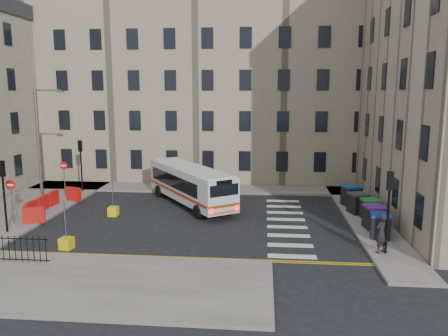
% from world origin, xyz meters
% --- Properties ---
extents(ground, '(120.00, 120.00, 0.00)m').
position_xyz_m(ground, '(0.00, 0.00, 0.00)').
color(ground, black).
rests_on(ground, ground).
extents(pavement_north, '(36.00, 3.20, 0.15)m').
position_xyz_m(pavement_north, '(-6.00, 8.60, 0.07)').
color(pavement_north, slate).
rests_on(pavement_north, ground).
extents(pavement_east, '(2.40, 26.00, 0.15)m').
position_xyz_m(pavement_east, '(9.00, 4.00, 0.07)').
color(pavement_east, slate).
rests_on(pavement_east, ground).
extents(pavement_west, '(6.00, 22.00, 0.15)m').
position_xyz_m(pavement_west, '(-14.00, 1.00, 0.07)').
color(pavement_west, slate).
rests_on(pavement_west, ground).
extents(pavement_sw, '(20.00, 6.00, 0.15)m').
position_xyz_m(pavement_sw, '(-7.00, -10.00, 0.07)').
color(pavement_sw, slate).
rests_on(pavement_sw, ground).
extents(terrace_north, '(38.30, 10.80, 17.20)m').
position_xyz_m(terrace_north, '(-7.00, 15.50, 8.62)').
color(terrace_north, gray).
rests_on(terrace_north, ground).
extents(traffic_light_east, '(0.28, 0.22, 4.10)m').
position_xyz_m(traffic_light_east, '(8.60, -5.50, 2.87)').
color(traffic_light_east, black).
rests_on(traffic_light_east, pavement_east).
extents(traffic_light_nw, '(0.28, 0.22, 4.10)m').
position_xyz_m(traffic_light_nw, '(-12.00, 6.50, 2.87)').
color(traffic_light_nw, black).
rests_on(traffic_light_nw, pavement_west).
extents(traffic_light_sw, '(0.28, 0.22, 4.10)m').
position_xyz_m(traffic_light_sw, '(-12.00, -4.00, 2.87)').
color(traffic_light_sw, black).
rests_on(traffic_light_sw, pavement_west).
extents(streetlamp, '(0.50, 0.22, 8.14)m').
position_xyz_m(streetlamp, '(-13.00, 2.00, 4.34)').
color(streetlamp, '#595B5E').
rests_on(streetlamp, pavement_west).
extents(no_entry_north, '(0.60, 0.08, 3.00)m').
position_xyz_m(no_entry_north, '(-12.50, 4.50, 2.08)').
color(no_entry_north, '#595B5E').
rests_on(no_entry_north, pavement_west).
extents(no_entry_south, '(0.60, 0.08, 3.00)m').
position_xyz_m(no_entry_south, '(-12.50, -2.50, 2.08)').
color(no_entry_south, '#595B5E').
rests_on(no_entry_south, pavement_west).
extents(roadworks_barriers, '(1.66, 6.26, 1.00)m').
position_xyz_m(roadworks_barriers, '(-11.84, 0.50, 0.65)').
color(roadworks_barriers, red).
rests_on(roadworks_barriers, pavement_west).
extents(bus, '(7.52, 9.48, 2.72)m').
position_xyz_m(bus, '(-2.70, 3.56, 1.57)').
color(bus, silver).
rests_on(bus, ground).
extents(wheelie_bin_a, '(1.24, 1.37, 1.34)m').
position_xyz_m(wheelie_bin_a, '(8.93, -3.06, 0.82)').
color(wheelie_bin_a, black).
rests_on(wheelie_bin_a, pavement_east).
extents(wheelie_bin_b, '(1.26, 1.39, 1.37)m').
position_xyz_m(wheelie_bin_b, '(8.99, -1.46, 0.84)').
color(wheelie_bin_b, black).
rests_on(wheelie_bin_b, pavement_east).
extents(wheelie_bin_c, '(1.20, 1.32, 1.26)m').
position_xyz_m(wheelie_bin_c, '(9.23, 0.55, 0.79)').
color(wheelie_bin_c, black).
rests_on(wheelie_bin_c, pavement_east).
extents(wheelie_bin_d, '(1.36, 1.46, 1.33)m').
position_xyz_m(wheelie_bin_d, '(8.73, 1.84, 0.82)').
color(wheelie_bin_d, black).
rests_on(wheelie_bin_d, pavement_east).
extents(wheelie_bin_e, '(1.42, 1.54, 1.43)m').
position_xyz_m(wheelie_bin_e, '(8.69, 3.75, 0.87)').
color(wheelie_bin_e, black).
rests_on(wheelie_bin_e, pavement_east).
extents(pedestrian, '(0.86, 0.82, 1.97)m').
position_xyz_m(pedestrian, '(8.35, -5.44, 1.14)').
color(pedestrian, black).
rests_on(pedestrian, pavement_east).
extents(bollard_yellow, '(0.60, 0.60, 0.60)m').
position_xyz_m(bollard_yellow, '(-7.24, 0.22, 0.30)').
color(bollard_yellow, yellow).
rests_on(bollard_yellow, ground).
extents(bollard_chevron, '(0.67, 0.67, 0.60)m').
position_xyz_m(bollard_chevron, '(-7.55, -5.99, 0.30)').
color(bollard_chevron, '#DDB80D').
rests_on(bollard_chevron, ground).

